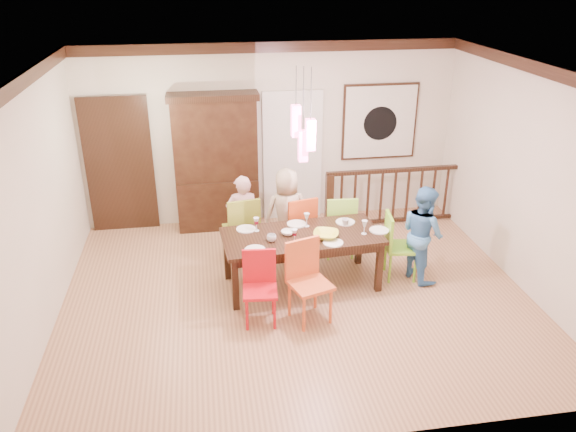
{
  "coord_description": "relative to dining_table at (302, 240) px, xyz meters",
  "views": [
    {
      "loc": [
        -1.09,
        -6.2,
        3.99
      ],
      "look_at": [
        -0.05,
        0.4,
        0.96
      ],
      "focal_mm": 35.0,
      "sensor_mm": 36.0,
      "label": 1
    }
  ],
  "objects": [
    {
      "name": "wall_left",
      "position": [
        -3.11,
        -0.25,
        0.79
      ],
      "size": [
        0.0,
        5.0,
        5.0
      ],
      "primitive_type": "plane",
      "rotation": [
        1.57,
        0.0,
        1.57
      ],
      "color": "beige",
      "rests_on": "floor"
    },
    {
      "name": "wine_glass_c",
      "position": [
        -0.14,
        -0.22,
        0.18
      ],
      "size": [
        0.08,
        0.08,
        0.19
      ],
      "primitive_type": null,
      "color": "#590C19",
      "rests_on": "dining_table"
    },
    {
      "name": "ceiling",
      "position": [
        -0.11,
        -0.25,
        2.24
      ],
      "size": [
        6.0,
        6.0,
        0.0
      ],
      "primitive_type": "plane",
      "rotation": [
        3.14,
        0.0,
        0.0
      ],
      "color": "white",
      "rests_on": "wall_back"
    },
    {
      "name": "wall_back",
      "position": [
        -0.11,
        2.25,
        0.79
      ],
      "size": [
        6.0,
        0.0,
        6.0
      ],
      "primitive_type": "plane",
      "rotation": [
        1.57,
        0.0,
        0.0
      ],
      "color": "beige",
      "rests_on": "floor"
    },
    {
      "name": "cup_left",
      "position": [
        -0.42,
        -0.14,
        0.13
      ],
      "size": [
        0.15,
        0.15,
        0.09
      ],
      "primitive_type": "imported",
      "rotation": [
        0.0,
        0.0,
        0.27
      ],
      "color": "silver",
      "rests_on": "dining_table"
    },
    {
      "name": "person_far_mid",
      "position": [
        -0.06,
        0.87,
        0.01
      ],
      "size": [
        0.69,
        0.48,
        1.35
      ],
      "primitive_type": "imported",
      "rotation": [
        0.0,
        0.0,
        3.23
      ],
      "color": "#C1AF92",
      "rests_on": "floor"
    },
    {
      "name": "serving_bowl",
      "position": [
        0.29,
        -0.14,
        0.13
      ],
      "size": [
        0.41,
        0.41,
        0.08
      ],
      "primitive_type": "imported",
      "rotation": [
        0.0,
        0.0,
        -0.33
      ],
      "color": "yellow",
      "rests_on": "dining_table"
    },
    {
      "name": "chair_end_right",
      "position": [
        1.38,
        -0.0,
        -0.13
      ],
      "size": [
        0.47,
        0.47,
        0.93
      ],
      "rotation": [
        0.0,
        0.0,
        1.43
      ],
      "color": "#7CC92A",
      "rests_on": "floor"
    },
    {
      "name": "cup_right",
      "position": [
        0.63,
        0.18,
        0.13
      ],
      "size": [
        0.1,
        0.1,
        0.09
      ],
      "primitive_type": "imported",
      "rotation": [
        0.0,
        0.0,
        0.02
      ],
      "color": "silver",
      "rests_on": "dining_table"
    },
    {
      "name": "china_hutch",
      "position": [
        -1.01,
        2.05,
        0.44
      ],
      "size": [
        1.39,
        0.46,
        2.19
      ],
      "color": "black",
      "rests_on": "floor"
    },
    {
      "name": "person_far_left",
      "position": [
        -0.7,
        0.83,
        -0.01
      ],
      "size": [
        0.48,
        0.31,
        1.3
      ],
      "primitive_type": "imported",
      "rotation": [
        0.0,
        0.0,
        3.14
      ],
      "color": "beige",
      "rests_on": "floor"
    },
    {
      "name": "chair_far_right",
      "position": [
        0.7,
        0.77,
        -0.11
      ],
      "size": [
        0.46,
        0.46,
        0.97
      ],
      "rotation": [
        0.0,
        0.0,
        3.08
      ],
      "color": "#8BD23D",
      "rests_on": "floor"
    },
    {
      "name": "plate_near_mid",
      "position": [
        0.34,
        -0.31,
        0.09
      ],
      "size": [
        0.26,
        0.26,
        0.01
      ],
      "primitive_type": "cylinder",
      "color": "white",
      "rests_on": "dining_table"
    },
    {
      "name": "plate_near_left",
      "position": [
        -0.65,
        -0.34,
        0.09
      ],
      "size": [
        0.26,
        0.26,
        0.01
      ],
      "primitive_type": "cylinder",
      "color": "white",
      "rests_on": "dining_table"
    },
    {
      "name": "dining_table",
      "position": [
        0.0,
        0.0,
        0.0
      ],
      "size": [
        2.12,
        1.08,
        0.75
      ],
      "rotation": [
        0.0,
        0.0,
        0.07
      ],
      "color": "black",
      "rests_on": "floor"
    },
    {
      "name": "napkin",
      "position": [
        0.0,
        -0.34,
        0.09
      ],
      "size": [
        0.18,
        0.14,
        0.01
      ],
      "primitive_type": "cube",
      "color": "#D83359",
      "rests_on": "dining_table"
    },
    {
      "name": "wine_glass_d",
      "position": [
        0.8,
        -0.11,
        0.18
      ],
      "size": [
        0.08,
        0.08,
        0.19
      ],
      "primitive_type": null,
      "color": "silver",
      "rests_on": "dining_table"
    },
    {
      "name": "balustrade",
      "position": [
        1.86,
        1.7,
        -0.16
      ],
      "size": [
        2.32,
        0.12,
        0.96
      ],
      "rotation": [
        0.0,
        0.0,
        0.01
      ],
      "color": "black",
      "rests_on": "floor"
    },
    {
      "name": "chair_near_mid",
      "position": [
        -0.05,
        -0.82,
        -0.09
      ],
      "size": [
        0.57,
        0.57,
        1.0
      ],
      "rotation": [
        0.0,
        0.0,
        0.32
      ],
      "color": "#D9592B",
      "rests_on": "floor"
    },
    {
      "name": "small_bowl",
      "position": [
        -0.18,
        0.02,
        0.11
      ],
      "size": [
        0.2,
        0.2,
        0.06
      ],
      "primitive_type": "imported",
      "rotation": [
        0.0,
        0.0,
        0.12
      ],
      "color": "white",
      "rests_on": "dining_table"
    },
    {
      "name": "wine_glass_a",
      "position": [
        -0.57,
        0.2,
        0.18
      ],
      "size": [
        0.08,
        0.08,
        0.19
      ],
      "primitive_type": null,
      "color": "#590C19",
      "rests_on": "dining_table"
    },
    {
      "name": "wine_glass_b",
      "position": [
        0.11,
        0.23,
        0.18
      ],
      "size": [
        0.08,
        0.08,
        0.19
      ],
      "primitive_type": null,
      "color": "silver",
      "rests_on": "dining_table"
    },
    {
      "name": "plate_end_right",
      "position": [
        1.03,
        -0.05,
        0.09
      ],
      "size": [
        0.26,
        0.26,
        0.01
      ],
      "primitive_type": "cylinder",
      "color": "white",
      "rests_on": "dining_table"
    },
    {
      "name": "person_end_right",
      "position": [
        1.64,
        -0.06,
        0.0
      ],
      "size": [
        0.67,
        0.77,
        1.34
      ],
      "primitive_type": "imported",
      "rotation": [
        0.0,
        0.0,
        1.86
      ],
      "color": "#4685C4",
      "rests_on": "floor"
    },
    {
      "name": "wall_right",
      "position": [
        2.89,
        -0.25,
        0.79
      ],
      "size": [
        0.0,
        5.0,
        5.0
      ],
      "primitive_type": "plane",
      "rotation": [
        1.57,
        0.0,
        -1.57
      ],
      "color": "beige",
      "rests_on": "floor"
    },
    {
      "name": "crown_molding",
      "position": [
        -0.11,
        -0.25,
        2.16
      ],
      "size": [
        6.0,
        5.0,
        0.16
      ],
      "primitive_type": null,
      "color": "black",
      "rests_on": "wall_back"
    },
    {
      "name": "plate_far_mid",
      "position": [
        -0.02,
        0.31,
        0.09
      ],
      "size": [
        0.26,
        0.26,
        0.01
      ],
      "primitive_type": "cylinder",
      "color": "white",
      "rests_on": "dining_table"
    },
    {
      "name": "white_doorway",
      "position": [
        0.24,
        2.22,
        0.39
      ],
      "size": [
        0.97,
        0.05,
        2.22
      ],
      "primitive_type": "cube",
      "color": "silver",
      "rests_on": "wall_back"
    },
    {
      "name": "pendant_cluster",
      "position": [
        0.0,
        -0.0,
        1.44
      ],
      "size": [
        0.27,
        0.21,
        1.14
      ],
      "color": "#FF4C91",
      "rests_on": "ceiling"
    },
    {
      "name": "painting",
      "position": [
        1.69,
        2.21,
        0.94
      ],
      "size": [
        1.25,
        0.06,
        1.25
      ],
      "color": "black",
      "rests_on": "wall_back"
    },
    {
      "name": "chair_near_left",
      "position": [
        -0.64,
        -0.78,
        -0.15
      ],
      "size": [
        0.43,
        0.43,
        0.89
      ],
      "rotation": [
        0.0,
        0.0,
        -0.09
      ],
      "color": "red",
      "rests_on": "floor"
    },
    {
      "name": "panel_door",
      "position": [
        -2.51,
        2.2,
        0.39
      ],
      "size": [
        1.04,
        0.07,
        2.24
      ],
      "primitive_type": "cube",
      "color": "black",
      "rests_on": "wall_back"
    },
    {
      "name": "chair_far_left",
      "position": [
        -0.74,
        0.8,
        -0.08
      ],
      "size": [
        0.53,
        0.53,
        1.03
      ],
      "rotation": [
        0.0,
        0.0,
        3.31
      ],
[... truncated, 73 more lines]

